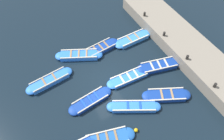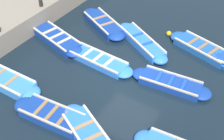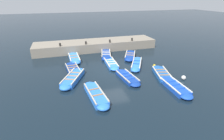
# 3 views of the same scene
# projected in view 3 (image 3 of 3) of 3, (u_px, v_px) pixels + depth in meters

# --- Properties ---
(ground_plane) EXTENTS (120.00, 120.00, 0.00)m
(ground_plane) POSITION_uv_depth(u_px,v_px,m) (114.00, 72.00, 15.45)
(ground_plane) COLOR black
(boat_drifting) EXTENTS (3.70, 1.03, 0.35)m
(boat_drifting) POSITION_uv_depth(u_px,v_px,m) (111.00, 63.00, 16.99)
(boat_drifting) COLOR blue
(boat_drifting) RESTS_ON ground
(boat_tucked) EXTENTS (3.57, 1.06, 0.39)m
(boat_tucked) POSITION_uv_depth(u_px,v_px,m) (175.00, 87.00, 12.58)
(boat_tucked) COLOR #1947B7
(boat_tucked) RESTS_ON ground
(boat_stern_in) EXTENTS (3.81, 1.75, 0.44)m
(boat_stern_in) POSITION_uv_depth(u_px,v_px,m) (106.00, 54.00, 19.34)
(boat_stern_in) COLOR navy
(boat_stern_in) RESTS_ON ground
(boat_outer_right) EXTENTS (3.66, 2.45, 0.41)m
(boat_outer_right) POSITION_uv_depth(u_px,v_px,m) (137.00, 64.00, 16.69)
(boat_outer_right) COLOR blue
(boat_outer_right) RESTS_ON ground
(boat_outer_left) EXTENTS (3.48, 1.20, 0.35)m
(boat_outer_left) POSITION_uv_depth(u_px,v_px,m) (127.00, 77.00, 14.07)
(boat_outer_left) COLOR navy
(boat_outer_left) RESTS_ON ground
(boat_broadside) EXTENTS (3.73, 1.84, 0.37)m
(boat_broadside) POSITION_uv_depth(u_px,v_px,m) (162.00, 74.00, 14.65)
(boat_broadside) COLOR #1E59AD
(boat_broadside) RESTS_ON ground
(boat_mid_row) EXTENTS (3.85, 2.48, 0.45)m
(boat_mid_row) POSITION_uv_depth(u_px,v_px,m) (73.00, 78.00, 13.80)
(boat_mid_row) COLOR blue
(boat_mid_row) RESTS_ON ground
(boat_near_quay) EXTENTS (3.62, 1.02, 0.42)m
(boat_near_quay) POSITION_uv_depth(u_px,v_px,m) (74.00, 58.00, 18.24)
(boat_near_quay) COLOR #3884E0
(boat_near_quay) RESTS_ON ground
(boat_centre) EXTENTS (3.56, 2.36, 0.42)m
(boat_centre) POSITION_uv_depth(u_px,v_px,m) (130.00, 56.00, 19.01)
(boat_centre) COLOR navy
(boat_centre) RESTS_ON ground
(boat_far_corner) EXTENTS (3.42, 1.21, 0.39)m
(boat_far_corner) POSITION_uv_depth(u_px,v_px,m) (73.00, 69.00, 15.56)
(boat_far_corner) COLOR navy
(boat_far_corner) RESTS_ON ground
(boat_inner_gap) EXTENTS (3.78, 1.17, 0.43)m
(boat_inner_gap) POSITION_uv_depth(u_px,v_px,m) (96.00, 95.00, 11.54)
(boat_inner_gap) COLOR blue
(boat_inner_gap) RESTS_ON ground
(quay_wall) EXTENTS (3.18, 14.68, 1.06)m
(quay_wall) POSITION_uv_depth(u_px,v_px,m) (96.00, 45.00, 21.68)
(quay_wall) COLOR gray
(quay_wall) RESTS_ON ground
(bollard_north) EXTENTS (0.20, 0.20, 0.35)m
(bollard_north) POSITION_uv_depth(u_px,v_px,m) (60.00, 45.00, 19.17)
(bollard_north) COLOR black
(bollard_north) RESTS_ON quay_wall
(bollard_mid_north) EXTENTS (0.20, 0.20, 0.35)m
(bollard_mid_north) POSITION_uv_depth(u_px,v_px,m) (86.00, 43.00, 19.93)
(bollard_mid_north) COLOR black
(bollard_mid_north) RESTS_ON quay_wall
(bollard_mid_south) EXTENTS (0.20, 0.20, 0.35)m
(bollard_mid_south) POSITION_uv_depth(u_px,v_px,m) (110.00, 41.00, 20.70)
(bollard_mid_south) COLOR black
(bollard_mid_south) RESTS_ON quay_wall
(bollard_south) EXTENTS (0.20, 0.20, 0.35)m
(bollard_south) POSITION_uv_depth(u_px,v_px,m) (132.00, 39.00, 21.46)
(bollard_south) COLOR black
(bollard_south) RESTS_ON quay_wall
(buoy_orange_near) EXTENTS (0.26, 0.26, 0.26)m
(buoy_orange_near) POSITION_uv_depth(u_px,v_px,m) (154.00, 66.00, 16.43)
(buoy_orange_near) COLOR #EAB214
(buoy_orange_near) RESTS_ON ground
(buoy_yellow_far) EXTENTS (0.36, 0.36, 0.36)m
(buoy_yellow_far) POSITION_uv_depth(u_px,v_px,m) (184.00, 78.00, 13.92)
(buoy_yellow_far) COLOR silver
(buoy_yellow_far) RESTS_ON ground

